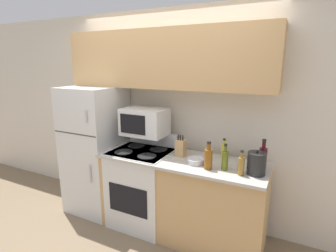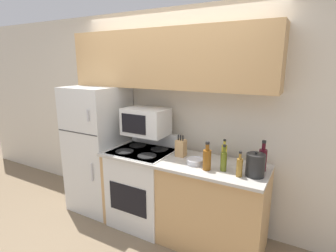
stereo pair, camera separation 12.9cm
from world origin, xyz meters
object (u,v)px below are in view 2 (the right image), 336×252
(stove, at_px, (143,186))
(bottle_wine_red, at_px, (263,159))
(bowl, at_px, (195,161))
(bottle_olive_oil, at_px, (224,161))
(bottle_whiskey, at_px, (207,159))
(refrigerator, at_px, (99,148))
(bottle_vinegar, at_px, (239,167))
(kettle, at_px, (255,165))
(bottle_cooking_spray, at_px, (224,151))
(knife_block, at_px, (181,148))
(microwave, at_px, (146,122))

(stove, bearing_deg, bottle_wine_red, 4.02)
(bowl, relative_size, bottle_wine_red, 0.60)
(stove, xyz_separation_m, bowl, (0.70, -0.07, 0.47))
(stove, bearing_deg, bottle_olive_oil, -5.21)
(stove, distance_m, bottle_wine_red, 1.44)
(bottle_wine_red, relative_size, bottle_whiskey, 1.07)
(bottle_olive_oil, bearing_deg, bottle_whiskey, -160.62)
(refrigerator, relative_size, bowl, 9.11)
(bowl, distance_m, bottle_vinegar, 0.48)
(refrigerator, distance_m, bottle_whiskey, 1.62)
(bottle_vinegar, bearing_deg, stove, 172.74)
(bottle_wine_red, height_order, kettle, bottle_wine_red)
(bowl, xyz_separation_m, kettle, (0.59, 0.00, 0.07))
(bottle_whiskey, relative_size, kettle, 1.20)
(kettle, bearing_deg, bottle_whiskey, -169.98)
(bowl, bearing_deg, bottle_wine_red, 14.51)
(bottle_wine_red, xyz_separation_m, bottle_cooking_spray, (-0.41, 0.12, -0.03))
(bottle_wine_red, xyz_separation_m, bottle_olive_oil, (-0.32, -0.18, -0.02))
(bottle_wine_red, xyz_separation_m, kettle, (-0.03, -0.16, -0.01))
(bowl, relative_size, bottle_whiskey, 0.64)
(kettle, bearing_deg, refrigerator, 176.61)
(bottle_wine_red, bearing_deg, knife_block, -178.85)
(stove, bearing_deg, refrigerator, 175.88)
(stove, distance_m, bottle_whiskey, 1.03)
(bottle_vinegar, xyz_separation_m, bottle_whiskey, (-0.31, 0.00, 0.02))
(bottle_olive_oil, bearing_deg, microwave, 168.60)
(bottle_vinegar, distance_m, bottle_whiskey, 0.32)
(bottle_cooking_spray, bearing_deg, stove, -166.70)
(knife_block, bearing_deg, bottle_wine_red, 1.15)
(microwave, xyz_separation_m, bottle_whiskey, (0.87, -0.26, -0.22))
(refrigerator, xyz_separation_m, bottle_vinegar, (1.91, -0.20, 0.19))
(stove, relative_size, bottle_olive_oil, 4.19)
(stove, height_order, bottle_vinegar, bottle_vinegar)
(bottle_whiskey, bearing_deg, microwave, 163.51)
(refrigerator, distance_m, kettle, 2.05)
(refrigerator, xyz_separation_m, knife_block, (1.21, 0.02, 0.19))
(bottle_vinegar, bearing_deg, microwave, 167.50)
(bottle_cooking_spray, bearing_deg, knife_block, -162.65)
(bottle_whiskey, distance_m, kettle, 0.44)
(bottle_wine_red, bearing_deg, bottle_cooking_spray, 163.49)
(bottle_wine_red, bearing_deg, bottle_whiskey, -153.27)
(stove, xyz_separation_m, bottle_wine_red, (1.33, 0.09, 0.56))
(bottle_wine_red, relative_size, bottle_vinegar, 1.25)
(bottle_cooking_spray, xyz_separation_m, kettle, (0.38, -0.28, 0.02))
(stove, bearing_deg, microwave, 99.68)
(bottle_wine_red, bearing_deg, refrigerator, -178.89)
(bowl, height_order, kettle, kettle)
(bottle_whiskey, bearing_deg, kettle, 10.02)
(microwave, relative_size, bottle_whiskey, 1.84)
(bottle_olive_oil, bearing_deg, knife_block, 162.71)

